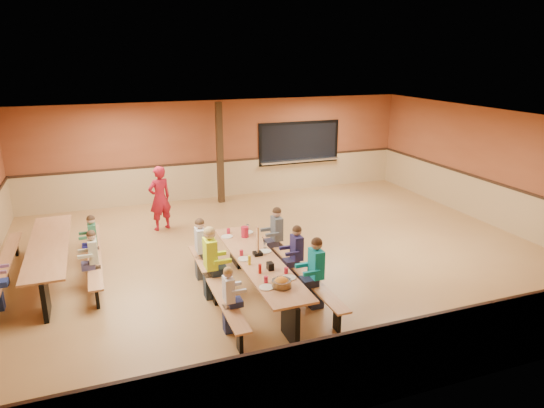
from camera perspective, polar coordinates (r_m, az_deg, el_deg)
name	(u,v)px	position (r m, az deg, el deg)	size (l,w,h in m)	color
ground	(279,255)	(10.97, 0.86, -5.96)	(12.00, 12.00, 0.00)	#9A6A3A
room_envelope	(279,226)	(10.72, 0.88, -2.57)	(12.04, 10.04, 3.02)	brown
kitchen_pass_through	(299,145)	(15.91, 3.22, 6.99)	(2.78, 0.28, 1.38)	black
structural_post	(220,153)	(14.50, -6.15, 5.94)	(0.18, 0.18, 3.00)	black
cafeteria_table_main	(258,270)	(8.98, -1.61, -7.80)	(1.91, 3.70, 0.74)	#BA7949
cafeteria_table_second	(50,254)	(10.63, -24.67, -5.35)	(1.91, 3.70, 0.74)	#BA7949
seated_child_white_left	(229,300)	(7.92, -5.09, -11.22)	(0.33, 0.27, 1.12)	white
seated_adult_yellow	(211,263)	(8.96, -7.24, -6.92)	(0.44, 0.36, 1.36)	#DBFF1D
seated_child_grey_left	(201,249)	(9.74, -8.38, -5.28)	(0.39, 0.32, 1.24)	silver
seated_child_teal_right	(316,273)	(8.61, 5.19, -8.13)	(0.41, 0.34, 1.29)	#0F929F
seated_child_navy_right	(297,257)	(9.34, 2.91, -6.20)	(0.38, 0.31, 1.22)	#262050
seated_child_char_right	(277,237)	(10.25, 0.57, -3.87)	(0.39, 0.32, 1.26)	#53585E
seated_child_green_sec	(93,243)	(10.73, -20.27, -4.29)	(0.35, 0.28, 1.16)	#2F6A43
seated_child_tan_sec	(94,261)	(9.80, -20.19, -6.27)	(0.35, 0.29, 1.18)	#B6B391
standing_woman	(160,198)	(12.57, -13.06, 0.67)	(0.61, 0.40, 1.66)	#A51221
punch_pitcher	(245,232)	(9.91, -3.22, -3.30)	(0.16, 0.16, 0.22)	red
chip_bowl	(282,283)	(7.88, 1.13, -9.24)	(0.32, 0.32, 0.15)	orange
napkin_dispenser	(270,266)	(8.47, -0.21, -7.32)	(0.10, 0.14, 0.13)	black
condiment_mustard	(249,260)	(8.66, -2.68, -6.62)	(0.06, 0.06, 0.17)	yellow
condiment_ketchup	(260,269)	(8.33, -1.43, -7.62)	(0.06, 0.06, 0.17)	#B2140F
table_paddle	(258,248)	(9.03, -1.71, -5.22)	(0.16, 0.16, 0.56)	black
place_settings	(258,257)	(8.87, -1.63, -6.22)	(0.65, 3.30, 0.11)	beige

